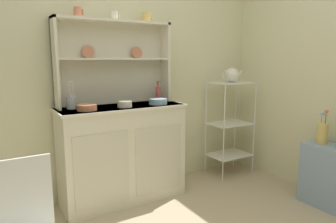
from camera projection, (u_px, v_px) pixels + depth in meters
wall_back at (122, 68)px, 3.01m from camera, size 3.84×0.05×2.50m
hutch_cabinet at (123, 152)px, 2.87m from camera, size 1.17×0.45×0.91m
hutch_shelf_unit at (113, 56)px, 2.85m from camera, size 1.10×0.18×0.78m
bakers_rack at (230, 120)px, 3.49m from camera, size 0.48×0.33×1.08m
side_shelf_blue at (331, 177)px, 2.75m from camera, size 0.28×0.48×0.57m
cup_terracotta_0 at (78, 12)px, 2.59m from camera, size 0.08×0.07×0.08m
cup_cream_1 at (114, 15)px, 2.76m from camera, size 0.09×0.07×0.08m
cup_gold_2 at (147, 17)px, 2.92m from camera, size 0.10×0.08×0.08m
bowl_mixing_large at (87, 107)px, 2.55m from camera, size 0.16×0.16×0.05m
bowl_floral_medium at (125, 104)px, 2.73m from camera, size 0.13×0.13×0.06m
bowl_cream_small at (158, 101)px, 2.90m from camera, size 0.17×0.17×0.05m
jam_bottle at (158, 94)px, 3.07m from camera, size 0.05×0.05×0.21m
utensil_jar at (71, 102)px, 2.63m from camera, size 0.08×0.08×0.25m
porcelain_teapot at (232, 75)px, 3.40m from camera, size 0.25×0.16×0.18m
flower_vase at (322, 132)px, 2.79m from camera, size 0.09×0.09×0.32m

